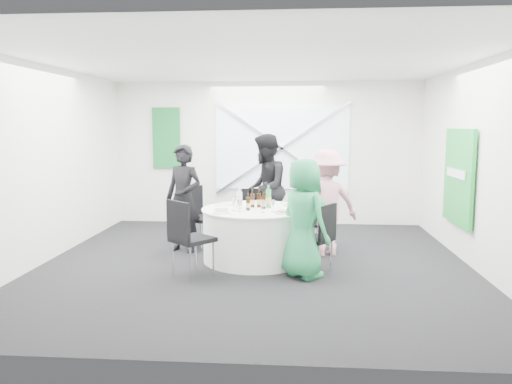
# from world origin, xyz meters

# --- Properties ---
(floor) EXTENTS (6.00, 6.00, 0.00)m
(floor) POSITION_xyz_m (0.00, 0.00, 0.00)
(floor) COLOR black
(floor) RESTS_ON ground
(ceiling) EXTENTS (6.00, 6.00, 0.00)m
(ceiling) POSITION_xyz_m (0.00, 0.00, 2.80)
(ceiling) COLOR white
(ceiling) RESTS_ON wall_back
(wall_back) EXTENTS (6.00, 0.00, 6.00)m
(wall_back) POSITION_xyz_m (0.00, 3.00, 1.40)
(wall_back) COLOR white
(wall_back) RESTS_ON floor
(wall_front) EXTENTS (6.00, 0.00, 6.00)m
(wall_front) POSITION_xyz_m (0.00, -3.00, 1.40)
(wall_front) COLOR white
(wall_front) RESTS_ON floor
(wall_left) EXTENTS (0.00, 6.00, 6.00)m
(wall_left) POSITION_xyz_m (-3.00, 0.00, 1.40)
(wall_left) COLOR white
(wall_left) RESTS_ON floor
(wall_right) EXTENTS (0.00, 6.00, 6.00)m
(wall_right) POSITION_xyz_m (3.00, 0.00, 1.40)
(wall_right) COLOR white
(wall_right) RESTS_ON floor
(window_panel) EXTENTS (2.60, 0.03, 1.60)m
(window_panel) POSITION_xyz_m (0.30, 2.96, 1.50)
(window_panel) COLOR silver
(window_panel) RESTS_ON wall_back
(window_brace_a) EXTENTS (2.63, 0.05, 1.84)m
(window_brace_a) POSITION_xyz_m (0.30, 2.92, 1.50)
(window_brace_a) COLOR silver
(window_brace_a) RESTS_ON window_panel
(window_brace_b) EXTENTS (2.63, 0.05, 1.84)m
(window_brace_b) POSITION_xyz_m (0.30, 2.92, 1.50)
(window_brace_b) COLOR silver
(window_brace_b) RESTS_ON window_panel
(green_banner) EXTENTS (0.55, 0.04, 1.20)m
(green_banner) POSITION_xyz_m (-2.00, 2.95, 1.70)
(green_banner) COLOR #156A31
(green_banner) RESTS_ON wall_back
(green_sign) EXTENTS (0.05, 1.20, 1.40)m
(green_sign) POSITION_xyz_m (2.94, 0.60, 1.20)
(green_sign) COLOR green
(green_sign) RESTS_ON wall_right
(banquet_table) EXTENTS (1.56, 1.56, 0.76)m
(banquet_table) POSITION_xyz_m (0.00, 0.20, 0.38)
(banquet_table) COLOR white
(banquet_table) RESTS_ON floor
(chair_back) EXTENTS (0.45, 0.45, 0.88)m
(chair_back) POSITION_xyz_m (-0.14, 1.39, 0.52)
(chair_back) COLOR black
(chair_back) RESTS_ON floor
(chair_back_left) EXTENTS (0.62, 0.62, 0.98)m
(chair_back_left) POSITION_xyz_m (-0.99, 0.93, 0.57)
(chair_back_left) COLOR black
(chair_back_left) RESTS_ON floor
(chair_back_right) EXTENTS (0.55, 0.55, 0.86)m
(chair_back_right) POSITION_xyz_m (0.97, 0.97, 0.50)
(chair_back_right) COLOR black
(chair_back_right) RESTS_ON floor
(chair_front_right) EXTENTS (0.59, 0.59, 0.93)m
(chair_front_right) POSITION_xyz_m (0.88, -0.39, 0.55)
(chair_front_right) COLOR black
(chair_front_right) RESTS_ON floor
(chair_front_left) EXTENTS (0.65, 0.65, 1.01)m
(chair_front_left) POSITION_xyz_m (-0.81, -0.74, 0.60)
(chair_front_left) COLOR black
(chair_front_left) RESTS_ON floor
(person_man_back_left) EXTENTS (0.71, 0.59, 1.66)m
(person_man_back_left) POSITION_xyz_m (-1.15, 0.64, 0.83)
(person_man_back_left) COLOR black
(person_man_back_left) RESTS_ON floor
(person_man_back) EXTENTS (0.53, 0.91, 1.81)m
(person_man_back) POSITION_xyz_m (0.06, 1.36, 0.91)
(person_man_back) COLOR black
(person_man_back) RESTS_ON floor
(person_woman_pink) EXTENTS (1.13, 0.80, 1.59)m
(person_woman_pink) POSITION_xyz_m (1.02, 0.57, 0.80)
(person_woman_pink) COLOR pink
(person_woman_pink) RESTS_ON floor
(person_woman_green) EXTENTS (0.86, 0.89, 1.54)m
(person_woman_green) POSITION_xyz_m (0.67, -0.56, 0.77)
(person_woman_green) COLOR #289456
(person_woman_green) RESTS_ON floor
(plate_back) EXTENTS (0.25, 0.25, 0.01)m
(plate_back) POSITION_xyz_m (0.03, 0.73, 0.77)
(plate_back) COLOR silver
(plate_back) RESTS_ON banquet_table
(plate_back_left) EXTENTS (0.29, 0.29, 0.01)m
(plate_back_left) POSITION_xyz_m (-0.49, 0.45, 0.77)
(plate_back_left) COLOR silver
(plate_back_left) RESTS_ON banquet_table
(plate_back_right) EXTENTS (0.28, 0.28, 0.04)m
(plate_back_right) POSITION_xyz_m (0.52, 0.47, 0.78)
(plate_back_right) COLOR silver
(plate_back_right) RESTS_ON banquet_table
(plate_front_right) EXTENTS (0.26, 0.26, 0.04)m
(plate_front_right) POSITION_xyz_m (0.40, -0.14, 0.78)
(plate_front_right) COLOR silver
(plate_front_right) RESTS_ON banquet_table
(plate_front_left) EXTENTS (0.25, 0.25, 0.01)m
(plate_front_left) POSITION_xyz_m (-0.44, -0.22, 0.77)
(plate_front_left) COLOR silver
(plate_front_left) RESTS_ON banquet_table
(napkin) EXTENTS (0.19, 0.14, 0.05)m
(napkin) POSITION_xyz_m (-0.45, -0.11, 0.80)
(napkin) COLOR white
(napkin) RESTS_ON plate_front_left
(beer_bottle_a) EXTENTS (0.06, 0.06, 0.25)m
(beer_bottle_a) POSITION_xyz_m (-0.06, 0.31, 0.86)
(beer_bottle_a) COLOR #361F09
(beer_bottle_a) RESTS_ON banquet_table
(beer_bottle_b) EXTENTS (0.06, 0.06, 0.26)m
(beer_bottle_b) POSITION_xyz_m (0.03, 0.32, 0.86)
(beer_bottle_b) COLOR #361F09
(beer_bottle_b) RESTS_ON banquet_table
(beer_bottle_c) EXTENTS (0.06, 0.06, 0.25)m
(beer_bottle_c) POSITION_xyz_m (0.11, 0.17, 0.85)
(beer_bottle_c) COLOR #361F09
(beer_bottle_c) RESTS_ON banquet_table
(beer_bottle_d) EXTENTS (0.06, 0.06, 0.24)m
(beer_bottle_d) POSITION_xyz_m (-0.10, 0.04, 0.85)
(beer_bottle_d) COLOR #361F09
(beer_bottle_d) RESTS_ON banquet_table
(green_water_bottle) EXTENTS (0.08, 0.08, 0.33)m
(green_water_bottle) POSITION_xyz_m (0.17, 0.29, 0.89)
(green_water_bottle) COLOR #3B994F
(green_water_bottle) RESTS_ON banquet_table
(clear_water_bottle) EXTENTS (0.08, 0.08, 0.30)m
(clear_water_bottle) POSITION_xyz_m (-0.24, 0.18, 0.88)
(clear_water_bottle) COLOR white
(clear_water_bottle) RESTS_ON banquet_table
(wine_glass_a) EXTENTS (0.07, 0.07, 0.17)m
(wine_glass_a) POSITION_xyz_m (-0.29, 0.37, 0.88)
(wine_glass_a) COLOR white
(wine_glass_a) RESTS_ON banquet_table
(wine_glass_b) EXTENTS (0.07, 0.07, 0.17)m
(wine_glass_b) POSITION_xyz_m (-0.21, -0.08, 0.88)
(wine_glass_b) COLOR white
(wine_glass_b) RESTS_ON banquet_table
(wine_glass_c) EXTENTS (0.07, 0.07, 0.17)m
(wine_glass_c) POSITION_xyz_m (0.12, -0.11, 0.88)
(wine_glass_c) COLOR white
(wine_glass_c) RESTS_ON banquet_table
(wine_glass_d) EXTENTS (0.07, 0.07, 0.17)m
(wine_glass_d) POSITION_xyz_m (-0.30, -0.00, 0.88)
(wine_glass_d) COLOR white
(wine_glass_d) RESTS_ON banquet_table
(wine_glass_e) EXTENTS (0.07, 0.07, 0.17)m
(wine_glass_e) POSITION_xyz_m (-0.29, 0.50, 0.88)
(wine_glass_e) COLOR white
(wine_glass_e) RESTS_ON banquet_table
(wine_glass_f) EXTENTS (0.07, 0.07, 0.17)m
(wine_glass_f) POSITION_xyz_m (0.26, -0.08, 0.88)
(wine_glass_f) COLOR white
(wine_glass_f) RESTS_ON banquet_table
(fork_a) EXTENTS (0.10, 0.13, 0.01)m
(fork_a) POSITION_xyz_m (0.55, 0.38, 0.76)
(fork_a) COLOR silver
(fork_a) RESTS_ON banquet_table
(knife_a) EXTENTS (0.09, 0.13, 0.01)m
(knife_a) POSITION_xyz_m (0.37, 0.64, 0.76)
(knife_a) COLOR silver
(knife_a) RESTS_ON banquet_table
(fork_b) EXTENTS (0.10, 0.13, 0.01)m
(fork_b) POSITION_xyz_m (-0.35, 0.66, 0.76)
(fork_b) COLOR silver
(fork_b) RESTS_ON banquet_table
(knife_b) EXTENTS (0.08, 0.14, 0.01)m
(knife_b) POSITION_xyz_m (-0.57, 0.29, 0.76)
(knife_b) COLOR silver
(knife_b) RESTS_ON banquet_table
(fork_c) EXTENTS (0.10, 0.13, 0.01)m
(fork_c) POSITION_xyz_m (-0.54, 0.00, 0.76)
(fork_c) COLOR silver
(fork_c) RESTS_ON banquet_table
(knife_c) EXTENTS (0.11, 0.13, 0.01)m
(knife_c) POSITION_xyz_m (-0.32, -0.28, 0.76)
(knife_c) COLOR silver
(knife_c) RESTS_ON banquet_table
(fork_d) EXTENTS (0.10, 0.13, 0.01)m
(fork_d) POSITION_xyz_m (0.35, -0.26, 0.76)
(fork_d) COLOR silver
(fork_d) RESTS_ON banquet_table
(knife_d) EXTENTS (0.12, 0.12, 0.01)m
(knife_d) POSITION_xyz_m (0.51, -0.07, 0.76)
(knife_d) COLOR silver
(knife_d) RESTS_ON banquet_table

